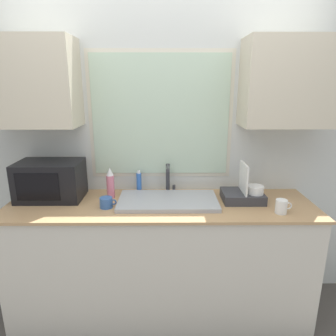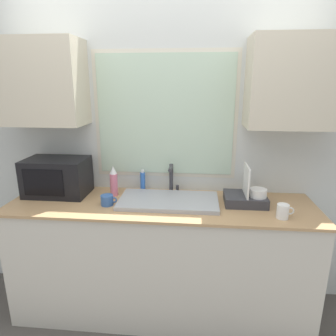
{
  "view_description": "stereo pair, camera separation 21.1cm",
  "coord_description": "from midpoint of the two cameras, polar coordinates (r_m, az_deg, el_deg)",
  "views": [
    {
      "loc": [
        0.04,
        -1.75,
        1.79
      ],
      "look_at": [
        0.06,
        0.27,
        1.21
      ],
      "focal_mm": 32.0,
      "sensor_mm": 36.0,
      "label": 1
    },
    {
      "loc": [
        0.25,
        -1.75,
        1.79
      ],
      "look_at": [
        0.06,
        0.27,
        1.21
      ],
      "focal_mm": 32.0,
      "sensor_mm": 36.0,
      "label": 2
    }
  ],
  "objects": [
    {
      "name": "wall_back",
      "position": [
        2.39,
        -3.94,
        6.63
      ],
      "size": [
        6.0,
        0.38,
        2.6
      ],
      "color": "silver",
      "rests_on": "ground_plane"
    },
    {
      "name": "dish_rack",
      "position": [
        2.3,
        11.78,
        -4.88
      ],
      "size": [
        0.3,
        0.24,
        0.29
      ],
      "color": "#333338",
      "rests_on": "countertop"
    },
    {
      "name": "mug_near_sink",
      "position": [
        2.21,
        -14.38,
        -6.45
      ],
      "size": [
        0.12,
        0.09,
        0.08
      ],
      "color": "#335999",
      "rests_on": "countertop"
    },
    {
      "name": "faucet",
      "position": [
        2.39,
        -2.45,
        -1.69
      ],
      "size": [
        0.08,
        0.15,
        0.24
      ],
      "color": "#333338",
      "rests_on": "countertop"
    },
    {
      "name": "soap_bottle",
      "position": [
        2.44,
        -8.03,
        -2.77
      ],
      "size": [
        0.04,
        0.04,
        0.18
      ],
      "color": "blue",
      "rests_on": "countertop"
    },
    {
      "name": "sink_basin",
      "position": [
        2.23,
        -2.72,
        -6.29
      ],
      "size": [
        0.73,
        0.39,
        0.03
      ],
      "color": "#9EA0A5",
      "rests_on": "countertop"
    },
    {
      "name": "microwave",
      "position": [
        2.48,
        -23.79,
        -2.21
      ],
      "size": [
        0.48,
        0.31,
        0.29
      ],
      "color": "black",
      "rests_on": "countertop"
    },
    {
      "name": "countertop",
      "position": [
        2.45,
        -3.94,
        -16.86
      ],
      "size": [
        2.26,
        0.64,
        0.93
      ],
      "color": "beige",
      "rests_on": "ground_plane"
    },
    {
      "name": "spray_bottle",
      "position": [
        2.36,
        -13.45,
        -2.89
      ],
      "size": [
        0.06,
        0.06,
        0.24
      ],
      "color": "#D8728C",
      "rests_on": "countertop"
    },
    {
      "name": "mug_by_rack",
      "position": [
        2.15,
        18.21,
        -7.04
      ],
      "size": [
        0.11,
        0.08,
        0.1
      ],
      "color": "white",
      "rests_on": "countertop"
    }
  ]
}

